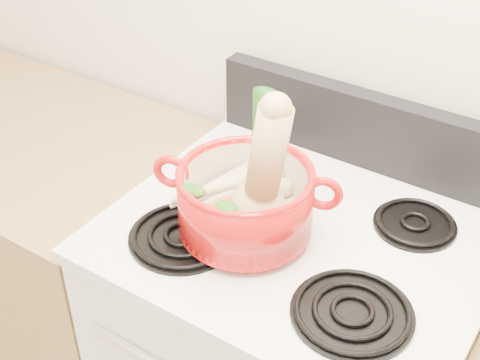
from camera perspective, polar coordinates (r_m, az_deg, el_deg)
The scene contains 22 objects.
wall_back at distance 1.50m, azimuth 12.80°, elevation 13.52°, with size 3.50×0.02×2.60m, color white.
cooktop at distance 1.41m, azimuth 5.32°, elevation -4.71°, with size 0.78×0.67×0.03m, color silver.
control_backsplash at distance 1.57m, azimuth 10.86°, elevation 4.20°, with size 0.76×0.05×0.18m, color black.
counter_left at distance 2.30m, azimuth -19.43°, elevation -4.17°, with size 1.36×0.65×0.90m, color #997448.
burner_front_left at distance 1.37m, azimuth -4.89°, elevation -4.73°, with size 0.22×0.22×0.02m, color black.
burner_front_right at distance 1.23m, azimuth 9.56°, elevation -11.01°, with size 0.22×0.22×0.02m, color black.
burner_back_left at distance 1.57m, azimuth 1.79°, elevation 1.19°, with size 0.17×0.17×0.02m, color black.
burner_back_right at distance 1.44m, azimuth 14.71°, elevation -3.55°, with size 0.17×0.17×0.02m, color black.
dutch_oven at distance 1.33m, azimuth 0.47°, elevation -1.77°, with size 0.27×0.27×0.13m, color #B5110F.
pot_handle_left at distance 1.34m, azimuth -5.90°, elevation 0.75°, with size 0.08×0.08×0.02m, color #B5110F.
pot_handle_right at distance 1.28m, azimuth 7.16°, elevation -1.14°, with size 0.08×0.08×0.02m, color #B5110F.
squash at distance 1.25m, azimuth 1.62°, elevation 1.00°, with size 0.12×0.12×0.28m, color #E1BC73, non-canonical shape.
leek at distance 1.27m, azimuth 1.97°, elevation 2.13°, with size 0.05×0.05×0.30m, color white.
ginger at distance 1.41m, azimuth 2.45°, elevation -0.34°, with size 0.08×0.06×0.05m, color tan.
parsnip_0 at distance 1.38m, azimuth -0.37°, elevation -0.87°, with size 0.05×0.05×0.25m, color beige.
parsnip_1 at distance 1.39m, azimuth -1.87°, elevation -0.30°, with size 0.05×0.05×0.22m, color beige.
parsnip_2 at distance 1.36m, azimuth 0.23°, elevation -0.89°, with size 0.05×0.05×0.21m, color beige.
parsnip_3 at distance 1.37m, azimuth -2.50°, elevation -0.70°, with size 0.04×0.04×0.17m, color #EFE2C2.
carrot_0 at distance 1.32m, azimuth -0.26°, elevation -3.46°, with size 0.03×0.03×0.15m, color #CB3F0A.
carrot_1 at distance 1.33m, azimuth -1.26°, elevation -2.63°, with size 0.03×0.03×0.14m, color #BF5909.
carrot_2 at distance 1.30m, azimuth 1.01°, elevation -3.23°, with size 0.04×0.04×0.19m, color #CF410A.
carrot_3 at distance 1.32m, azimuth -1.76°, elevation -2.26°, with size 0.03×0.03×0.13m, color #DB5A0A.
Camera 1 is at (0.48, 0.44, 1.84)m, focal length 50.00 mm.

